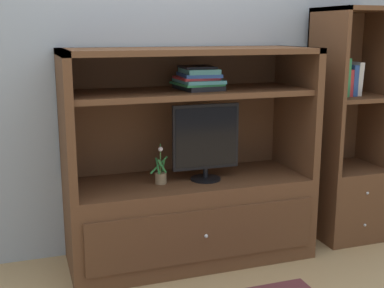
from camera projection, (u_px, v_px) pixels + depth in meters
ground_plane at (210, 283)px, 3.14m from camera, size 8.00×8.00×0.00m
painted_rear_wall at (173, 50)px, 3.52m from camera, size 6.00×0.10×2.80m
media_console at (189, 194)px, 3.42m from camera, size 1.63×0.64×1.42m
tv_monitor at (206, 141)px, 3.31m from camera, size 0.45×0.20×0.51m
potted_plant at (161, 176)px, 3.27m from camera, size 0.13×0.12×0.27m
magazine_stack at (198, 79)px, 3.26m from camera, size 0.29×0.35×0.15m
bookshelf_tall at (347, 165)px, 3.80m from camera, size 0.50×0.49×1.69m
upright_book_row at (345, 80)px, 3.62m from camera, size 0.23×0.16×0.27m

